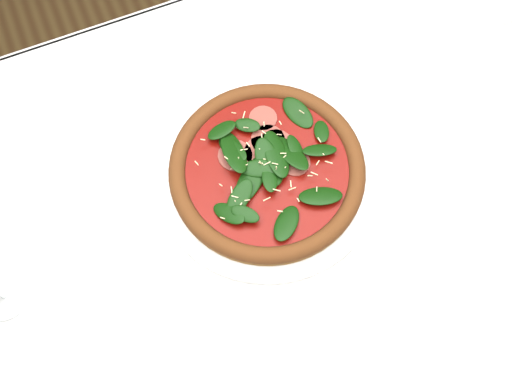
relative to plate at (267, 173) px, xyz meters
name	(u,v)px	position (x,y,z in m)	size (l,w,h in m)	color
ground	(257,301)	(-0.03, -0.03, -0.76)	(6.00, 6.00, 0.00)	brown
dining_table	(257,221)	(-0.03, -0.03, -0.11)	(1.21, 0.81, 0.75)	white
plate	(267,173)	(0.00, 0.00, 0.00)	(0.34, 0.34, 0.01)	white
pizza	(267,168)	(0.00, 0.00, 0.02)	(0.38, 0.38, 0.04)	olive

